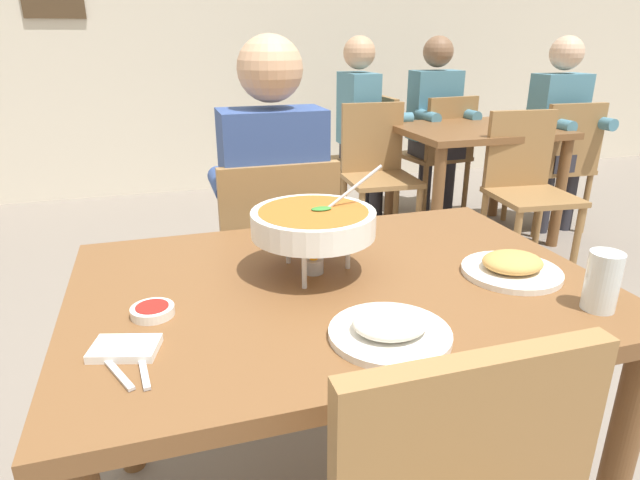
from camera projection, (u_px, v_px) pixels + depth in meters
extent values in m
cube|color=beige|center=(191.00, 11.00, 4.40)|extent=(10.00, 0.10, 3.00)
cube|color=brown|center=(338.00, 288.00, 1.29)|extent=(1.24, 0.87, 0.04)
cylinder|color=brown|center=(616.00, 471.00, 1.24)|extent=(0.07, 0.07, 0.71)
cylinder|color=brown|center=(120.00, 372.00, 1.61)|extent=(0.07, 0.07, 0.71)
cylinder|color=brown|center=(451.00, 319.00, 1.91)|extent=(0.07, 0.07, 0.71)
cube|color=olive|center=(271.00, 269.00, 2.13)|extent=(0.44, 0.44, 0.03)
cube|color=olive|center=(281.00, 228.00, 1.86)|extent=(0.42, 0.04, 0.45)
cylinder|color=olive|center=(305.00, 293.00, 2.43)|extent=(0.04, 0.04, 0.42)
cylinder|color=olive|center=(221.00, 305.00, 2.32)|extent=(0.04, 0.04, 0.42)
cylinder|color=olive|center=(331.00, 335.00, 2.09)|extent=(0.04, 0.04, 0.42)
cylinder|color=olive|center=(234.00, 351.00, 1.98)|extent=(0.04, 0.04, 0.42)
cylinder|color=#2D2D38|center=(295.00, 310.00, 2.25)|extent=(0.10, 0.10, 0.45)
cylinder|color=#2D2D38|center=(248.00, 317.00, 2.19)|extent=(0.10, 0.10, 0.45)
cube|color=#2D2D38|center=(271.00, 253.00, 2.08)|extent=(0.32, 0.32, 0.12)
cube|color=#334C8C|center=(273.00, 181.00, 1.90)|extent=(0.36, 0.20, 0.50)
sphere|color=tan|center=(270.00, 69.00, 1.77)|extent=(0.22, 0.22, 0.22)
cylinder|color=#334C8C|center=(302.00, 178.00, 2.14)|extent=(0.08, 0.28, 0.08)
cylinder|color=#334C8C|center=(222.00, 184.00, 2.05)|extent=(0.08, 0.28, 0.08)
cylinder|color=silver|center=(348.00, 250.00, 1.34)|extent=(0.01, 0.01, 0.10)
cylinder|color=silver|center=(288.00, 245.00, 1.37)|extent=(0.01, 0.01, 0.10)
cylinder|color=silver|center=(304.00, 268.00, 1.23)|extent=(0.01, 0.01, 0.10)
torus|color=silver|center=(313.00, 235.00, 1.30)|extent=(0.21, 0.21, 0.01)
cylinder|color=#B2B2B7|center=(314.00, 266.00, 1.32)|extent=(0.05, 0.05, 0.04)
cone|color=orange|center=(313.00, 254.00, 1.31)|extent=(0.02, 0.02, 0.04)
cylinder|color=white|center=(313.00, 223.00, 1.28)|extent=(0.30, 0.30, 0.06)
cylinder|color=#AD6023|center=(313.00, 213.00, 1.28)|extent=(0.26, 0.26, 0.01)
ellipsoid|color=#388433|center=(321.00, 209.00, 1.28)|extent=(0.05, 0.03, 0.01)
cylinder|color=silver|center=(346.00, 194.00, 1.31)|extent=(0.18, 0.01, 0.13)
cylinder|color=white|center=(390.00, 334.00, 1.04)|extent=(0.24, 0.24, 0.01)
ellipsoid|color=white|center=(390.00, 322.00, 1.03)|extent=(0.15, 0.13, 0.04)
cylinder|color=white|center=(511.00, 272.00, 1.32)|extent=(0.24, 0.24, 0.01)
ellipsoid|color=tan|center=(513.00, 262.00, 1.31)|extent=(0.15, 0.13, 0.04)
cylinder|color=white|center=(153.00, 311.00, 1.12)|extent=(0.09, 0.09, 0.02)
cylinder|color=maroon|center=(152.00, 307.00, 1.12)|extent=(0.07, 0.07, 0.01)
cube|color=white|center=(125.00, 348.00, 0.99)|extent=(0.14, 0.11, 0.02)
cube|color=silver|center=(112.00, 367.00, 0.94)|extent=(0.08, 0.16, 0.01)
cube|color=silver|center=(142.00, 362.00, 0.96)|extent=(0.03, 0.17, 0.01)
cylinder|color=silver|center=(602.00, 281.00, 1.13)|extent=(0.07, 0.07, 0.13)
cylinder|color=gold|center=(601.00, 290.00, 1.14)|extent=(0.06, 0.06, 0.08)
cube|color=brown|center=(476.00, 130.00, 3.49)|extent=(1.00, 0.80, 0.04)
cylinder|color=brown|center=(437.00, 206.00, 3.20)|extent=(0.07, 0.07, 0.71)
cylinder|color=brown|center=(560.00, 194.00, 3.44)|extent=(0.07, 0.07, 0.71)
cylinder|color=brown|center=(390.00, 179.00, 3.81)|extent=(0.07, 0.07, 0.71)
cylinder|color=brown|center=(497.00, 170.00, 4.05)|extent=(0.07, 0.07, 0.71)
cube|color=olive|center=(357.00, 162.00, 3.95)|extent=(0.44, 0.44, 0.03)
cube|color=olive|center=(384.00, 128.00, 3.92)|extent=(0.04, 0.42, 0.45)
cylinder|color=olive|center=(325.00, 187.00, 4.15)|extent=(0.04, 0.04, 0.42)
cylinder|color=olive|center=(341.00, 201.00, 3.81)|extent=(0.04, 0.04, 0.42)
cylinder|color=olive|center=(371.00, 184.00, 4.25)|extent=(0.04, 0.04, 0.42)
cylinder|color=olive|center=(390.00, 196.00, 3.91)|extent=(0.04, 0.04, 0.42)
cube|color=olive|center=(549.00, 168.00, 3.78)|extent=(0.46, 0.46, 0.03)
cube|color=olive|center=(574.00, 138.00, 3.52)|extent=(0.42, 0.06, 0.45)
cylinder|color=olive|center=(551.00, 190.00, 4.08)|extent=(0.04, 0.04, 0.42)
cylinder|color=olive|center=(506.00, 193.00, 3.99)|extent=(0.04, 0.04, 0.42)
cylinder|color=olive|center=(585.00, 204.00, 3.73)|extent=(0.04, 0.04, 0.42)
cylinder|color=olive|center=(538.00, 208.00, 3.65)|extent=(0.04, 0.04, 0.42)
cube|color=olive|center=(433.00, 156.00, 4.14)|extent=(0.49, 0.49, 0.03)
cube|color=olive|center=(451.00, 129.00, 3.89)|extent=(0.42, 0.09, 0.45)
cylinder|color=olive|center=(436.00, 177.00, 4.46)|extent=(0.04, 0.04, 0.42)
cylinder|color=olive|center=(397.00, 182.00, 4.31)|extent=(0.04, 0.04, 0.42)
cylinder|color=olive|center=(465.00, 188.00, 4.13)|extent=(0.04, 0.04, 0.42)
cylinder|color=olive|center=(424.00, 193.00, 3.99)|extent=(0.04, 0.04, 0.42)
cube|color=olive|center=(533.00, 197.00, 3.09)|extent=(0.48, 0.48, 0.03)
cube|color=olive|center=(520.00, 149.00, 3.19)|extent=(0.42, 0.08, 0.45)
cylinder|color=olive|center=(515.00, 247.00, 2.96)|extent=(0.04, 0.04, 0.42)
cylinder|color=olive|center=(576.00, 242.00, 3.03)|extent=(0.04, 0.04, 0.42)
cylinder|color=olive|center=(483.00, 225.00, 3.31)|extent=(0.04, 0.04, 0.42)
cylinder|color=olive|center=(538.00, 221.00, 3.38)|extent=(0.04, 0.04, 0.42)
cube|color=olive|center=(381.00, 180.00, 3.45)|extent=(0.46, 0.46, 0.03)
cube|color=olive|center=(372.00, 137.00, 3.55)|extent=(0.42, 0.06, 0.45)
cylinder|color=olive|center=(361.00, 225.00, 3.32)|extent=(0.04, 0.04, 0.42)
cylinder|color=olive|center=(418.00, 220.00, 3.41)|extent=(0.04, 0.04, 0.42)
cylinder|color=olive|center=(344.00, 207.00, 3.66)|extent=(0.04, 0.04, 0.42)
cylinder|color=olive|center=(396.00, 203.00, 3.75)|extent=(0.04, 0.04, 0.42)
cylinder|color=#2D2D38|center=(376.00, 194.00, 3.92)|extent=(0.10, 0.10, 0.45)
cylinder|color=#2D2D38|center=(366.00, 187.00, 4.10)|extent=(0.10, 0.10, 0.45)
cube|color=#2D2D38|center=(367.00, 153.00, 3.90)|extent=(0.32, 0.32, 0.12)
cube|color=teal|center=(358.00, 110.00, 3.76)|extent=(0.20, 0.36, 0.50)
sphere|color=tan|center=(359.00, 53.00, 3.63)|extent=(0.22, 0.22, 0.22)
cylinder|color=teal|center=(393.00, 119.00, 3.69)|extent=(0.28, 0.08, 0.08)
cylinder|color=teal|center=(375.00, 113.00, 3.98)|extent=(0.28, 0.08, 0.08)
cylinder|color=#2D2D38|center=(544.00, 201.00, 3.74)|extent=(0.10, 0.10, 0.45)
cylinder|color=#2D2D38|center=(568.00, 199.00, 3.80)|extent=(0.10, 0.10, 0.45)
cube|color=#2D2D38|center=(559.00, 159.00, 3.70)|extent=(0.32, 0.32, 0.12)
cube|color=teal|center=(558.00, 112.00, 3.67)|extent=(0.36, 0.20, 0.50)
sphere|color=beige|center=(567.00, 53.00, 3.53)|extent=(0.22, 0.22, 0.22)
cylinder|color=teal|center=(557.00, 124.00, 3.46)|extent=(0.08, 0.28, 0.08)
cylinder|color=teal|center=(597.00, 122.00, 3.55)|extent=(0.08, 0.28, 0.08)
cylinder|color=#2D2D38|center=(424.00, 187.00, 4.09)|extent=(0.10, 0.10, 0.45)
cylinder|color=#2D2D38|center=(448.00, 185.00, 4.15)|extent=(0.10, 0.10, 0.45)
cube|color=#2D2D38|center=(436.00, 148.00, 4.05)|extent=(0.32, 0.32, 0.12)
cube|color=teal|center=(434.00, 105.00, 4.01)|extent=(0.36, 0.20, 0.50)
sphere|color=#846047|center=(438.00, 52.00, 3.88)|extent=(0.22, 0.22, 0.22)
cylinder|color=teal|center=(427.00, 116.00, 3.81)|extent=(0.08, 0.28, 0.08)
cylinder|color=teal|center=(467.00, 115.00, 3.90)|extent=(0.08, 0.28, 0.08)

